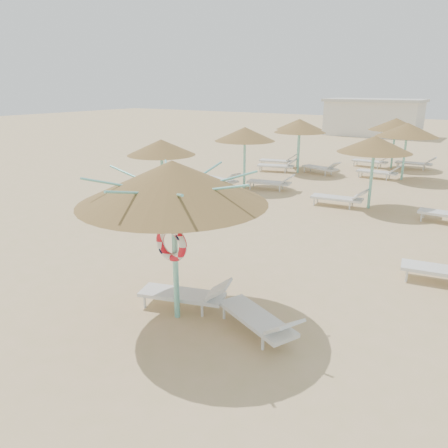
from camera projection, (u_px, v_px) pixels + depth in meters
The scene contains 6 objects.
ground at pixel (191, 311), 8.93m from camera, with size 120.00×120.00×0.00m, color tan.
main_palapa at pixel (173, 183), 7.88m from camera, with size 3.49×3.49×3.13m.
lounger_main_a at pixel (188, 294), 8.94m from camera, with size 1.97×1.11×0.69m.
lounger_main_b at pixel (261, 320), 7.95m from camera, with size 1.97×1.31×0.69m.
palapa_field at pixel (412, 142), 16.74m from camera, with size 18.69×17.12×2.72m.
service_hut at pixel (373, 117), 39.45m from camera, with size 8.40×4.40×3.25m.
Camera 1 is at (4.94, -6.29, 4.41)m, focal length 35.00 mm.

